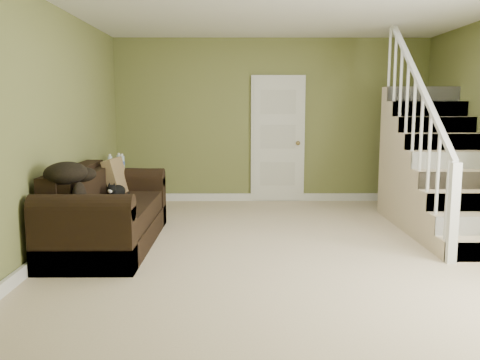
{
  "coord_description": "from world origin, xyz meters",
  "views": [
    {
      "loc": [
        -0.56,
        -5.45,
        1.53
      ],
      "look_at": [
        -0.52,
        0.15,
        0.72
      ],
      "focal_mm": 38.0,
      "sensor_mm": 36.0,
      "label": 1
    }
  ],
  "objects_px": {
    "sofa": "(105,216)",
    "side_table": "(118,192)",
    "banana": "(124,207)",
    "cat": "(117,192)"
  },
  "relations": [
    {
      "from": "side_table",
      "to": "banana",
      "type": "xyz_separation_m",
      "value": [
        0.52,
        -1.96,
        0.17
      ]
    },
    {
      "from": "sofa",
      "to": "side_table",
      "type": "relative_size",
      "value": 2.52
    },
    {
      "from": "sofa",
      "to": "banana",
      "type": "relative_size",
      "value": 11.39
    },
    {
      "from": "side_table",
      "to": "banana",
      "type": "distance_m",
      "value": 2.03
    },
    {
      "from": "cat",
      "to": "banana",
      "type": "xyz_separation_m",
      "value": [
        0.23,
        -0.65,
        -0.05
      ]
    },
    {
      "from": "cat",
      "to": "banana",
      "type": "bearing_deg",
      "value": -58.98
    },
    {
      "from": "side_table",
      "to": "banana",
      "type": "relative_size",
      "value": 4.52
    },
    {
      "from": "sofa",
      "to": "cat",
      "type": "height_order",
      "value": "sofa"
    },
    {
      "from": "banana",
      "to": "sofa",
      "type": "bearing_deg",
      "value": 116.83
    },
    {
      "from": "sofa",
      "to": "side_table",
      "type": "xyz_separation_m",
      "value": [
        -0.23,
        1.62,
        -0.0
      ]
    }
  ]
}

